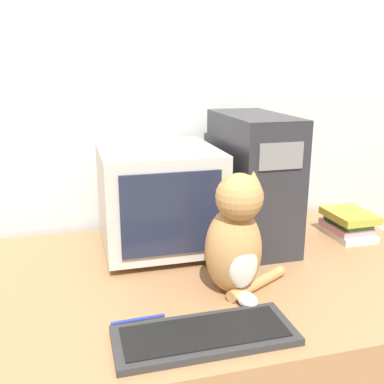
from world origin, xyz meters
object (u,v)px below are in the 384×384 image
computer_tower (252,179)px  pen (138,319)px  keyboard (205,335)px  book_stack (348,224)px  cat (236,240)px  crt_monitor (159,197)px

computer_tower → pen: bearing=-137.9°
keyboard → book_stack: 0.88m
computer_tower → cat: 0.42m
keyboard → cat: cat is taller
book_stack → crt_monitor: bearing=173.3°
cat → book_stack: size_ratio=1.81×
computer_tower → cat: bearing=-118.3°
crt_monitor → cat: bearing=-69.2°
cat → pen: bearing=-171.3°
computer_tower → pen: 0.70m
book_stack → keyboard: bearing=-145.3°
computer_tower → book_stack: (0.38, -0.06, -0.19)m
crt_monitor → keyboard: bearing=-90.4°
crt_monitor → computer_tower: size_ratio=0.90×
pen → computer_tower: bearing=42.1°
crt_monitor → computer_tower: 0.35m
book_stack → pen: size_ratio=1.43×
keyboard → cat: 0.29m
cat → book_stack: (0.57, 0.30, -0.11)m
keyboard → cat: size_ratio=1.21×
computer_tower → book_stack: size_ratio=2.35×
book_stack → cat: bearing=-152.3°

